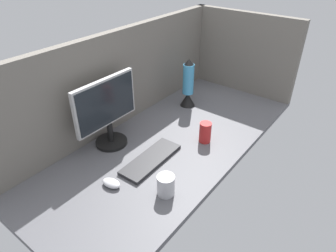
{
  "coord_description": "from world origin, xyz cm",
  "views": [
    {
      "loc": [
        -114.53,
        -86.38,
        100.45
      ],
      "look_at": [
        -9.35,
        0.0,
        14.0
      ],
      "focal_mm": 32.01,
      "sensor_mm": 36.0,
      "label": 1
    }
  ],
  "objects": [
    {
      "name": "monitor",
      "position": [
        -23.37,
        25.12,
        21.62
      ],
      "size": [
        40.68,
        18.0,
        39.2
      ],
      "color": "black",
      "rests_on": "ground_plane"
    },
    {
      "name": "ground_plane",
      "position": [
        0.0,
        0.0,
        -1.5
      ],
      "size": [
        180.0,
        80.0,
        3.0
      ],
      "primitive_type": "cube",
      "color": "#515156"
    },
    {
      "name": "mug_red_plastic",
      "position": [
        10.9,
        -16.75,
        6.08
      ],
      "size": [
        6.82,
        6.82,
        12.15
      ],
      "color": "red",
      "rests_on": "ground_plane"
    },
    {
      "name": "cubicle_wall_side",
      "position": [
        87.5,
        0.0,
        28.67
      ],
      "size": [
        5.0,
        80.0,
        57.34
      ],
      "primitive_type": "cube",
      "color": "slate",
      "rests_on": "ground_plane"
    },
    {
      "name": "keyboard",
      "position": [
        -21.88,
        -3.82,
        1.0
      ],
      "size": [
        37.33,
        13.97,
        2.0
      ],
      "primitive_type": "cube",
      "rotation": [
        0.0,
        0.0,
        0.03
      ],
      "color": "#262628",
      "rests_on": "ground_plane"
    },
    {
      "name": "mouse",
      "position": [
        -47.63,
        -1.14,
        1.7
      ],
      "size": [
        6.82,
        10.26,
        3.4
      ],
      "primitive_type": "ellipsoid",
      "rotation": [
        0.0,
        0.0,
        0.13
      ],
      "color": "silver",
      "rests_on": "ground_plane"
    },
    {
      "name": "lava_lamp",
      "position": [
        41.14,
        16.01,
        14.1
      ],
      "size": [
        10.27,
        10.27,
        33.6
      ],
      "color": "black",
      "rests_on": "ground_plane"
    },
    {
      "name": "mug_steel",
      "position": [
        -35.79,
        -24.61,
        5.08
      ],
      "size": [
        8.15,
        8.15,
        10.16
      ],
      "color": "#B2B2B7",
      "rests_on": "ground_plane"
    },
    {
      "name": "cubicle_wall_back",
      "position": [
        0.0,
        37.5,
        28.67
      ],
      "size": [
        180.0,
        5.0,
        57.34
      ],
      "color": "slate",
      "rests_on": "ground_plane"
    }
  ]
}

